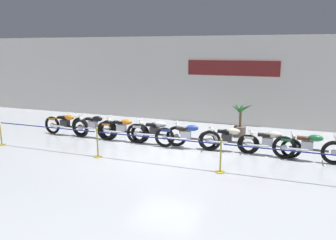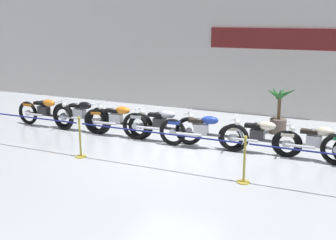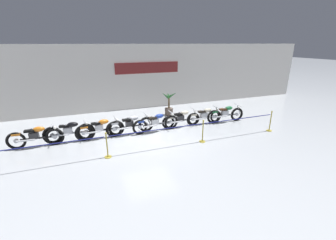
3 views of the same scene
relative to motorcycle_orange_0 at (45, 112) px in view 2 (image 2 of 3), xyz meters
The scene contains 13 objects.
ground_plane 4.80m from the motorcycle_orange_0, ahead, with size 120.00×120.00×0.00m, color #B2B7BC.
back_wall 6.73m from the motorcycle_orange_0, 43.41° to the left, with size 28.00×0.29×4.20m.
motorcycle_orange_0 is the anchor object (origin of this frame).
motorcycle_black_1 1.33m from the motorcycle_orange_0, ahead, with size 2.23×0.62×0.98m.
motorcycle_orange_2 2.66m from the motorcycle_orange_0, ahead, with size 2.26×0.62×0.96m.
motorcycle_silver_3 4.08m from the motorcycle_orange_0, ahead, with size 2.39×0.62×0.97m.
motorcycle_blue_4 5.34m from the motorcycle_orange_0, ahead, with size 2.46×0.62×0.96m.
motorcycle_cream_5 6.81m from the motorcycle_orange_0, ahead, with size 2.18×0.62×0.92m.
motorcycle_cream_6 8.20m from the motorcycle_orange_0, ahead, with size 2.14×0.62×0.92m.
potted_palm_left_of_row 7.29m from the motorcycle_orange_0, 18.27° to the left, with size 0.92×0.96×1.50m.
stanchion_far_left 3.76m from the motorcycle_orange_0, 32.30° to the right, with size 12.33×0.28×1.05m.
stanchion_mid_left 3.40m from the motorcycle_orange_0, 36.13° to the right, with size 0.28×0.28×1.05m.
stanchion_mid_right 7.21m from the motorcycle_orange_0, 16.15° to the right, with size 0.28×0.28×1.05m.
Camera 2 is at (4.10, -9.73, 3.49)m, focal length 45.00 mm.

